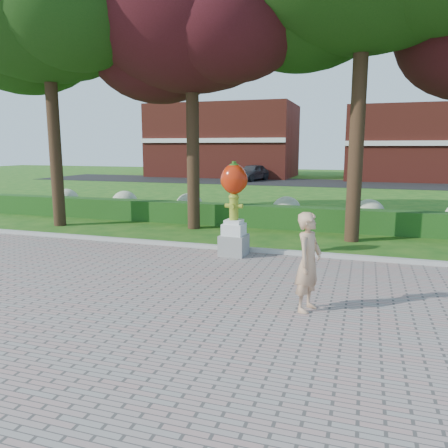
# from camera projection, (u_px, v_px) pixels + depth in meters

# --- Properties ---
(ground) EXTENTS (100.00, 100.00, 0.00)m
(ground) POSITION_uv_depth(u_px,v_px,m) (176.00, 281.00, 9.56)
(ground) COLOR #184F13
(ground) RESTS_ON ground
(walkway) EXTENTS (40.00, 14.00, 0.04)m
(walkway) POSITION_uv_depth(u_px,v_px,m) (53.00, 366.00, 5.81)
(walkway) COLOR gray
(walkway) RESTS_ON ground
(curb) EXTENTS (40.00, 0.18, 0.15)m
(curb) POSITION_uv_depth(u_px,v_px,m) (220.00, 248.00, 12.35)
(curb) COLOR #ADADA5
(curb) RESTS_ON ground
(lawn_hedge) EXTENTS (24.00, 0.70, 0.80)m
(lawn_hedge) POSITION_uv_depth(u_px,v_px,m) (254.00, 216.00, 16.04)
(lawn_hedge) COLOR #134515
(lawn_hedge) RESTS_ON ground
(hydrangea_row) EXTENTS (20.10, 1.10, 0.99)m
(hydrangea_row) POSITION_uv_depth(u_px,v_px,m) (275.00, 209.00, 16.78)
(hydrangea_row) COLOR #A8B48A
(hydrangea_row) RESTS_ON ground
(street) EXTENTS (50.00, 8.00, 0.02)m
(street) POSITION_uv_depth(u_px,v_px,m) (317.00, 183.00, 35.78)
(street) COLOR black
(street) RESTS_ON ground
(building_left) EXTENTS (14.00, 8.00, 7.00)m
(building_left) POSITION_uv_depth(u_px,v_px,m) (224.00, 141.00, 43.83)
(building_left) COLOR maroon
(building_left) RESTS_ON ground
(building_right) EXTENTS (12.00, 8.00, 6.40)m
(building_right) POSITION_uv_depth(u_px,v_px,m) (418.00, 144.00, 38.40)
(building_right) COLOR maroon
(building_right) RESTS_ON ground
(tree_mid_left) EXTENTS (8.25, 7.04, 10.69)m
(tree_mid_left) POSITION_uv_depth(u_px,v_px,m) (189.00, 14.00, 14.62)
(tree_mid_left) COLOR black
(tree_mid_left) RESTS_ON ground
(hydrant_sculpture) EXTENTS (0.73, 0.70, 2.49)m
(hydrant_sculpture) POSITION_uv_depth(u_px,v_px,m) (234.00, 206.00, 11.49)
(hydrant_sculpture) COLOR gray
(hydrant_sculpture) RESTS_ON walkway
(woman) EXTENTS (0.58, 0.73, 1.76)m
(woman) POSITION_uv_depth(u_px,v_px,m) (308.00, 262.00, 7.61)
(woman) COLOR tan
(woman) RESTS_ON walkway
(parked_car) EXTENTS (2.75, 4.49, 1.43)m
(parked_car) POSITION_uv_depth(u_px,v_px,m) (252.00, 172.00, 38.01)
(parked_car) COLOR #3A3C41
(parked_car) RESTS_ON street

